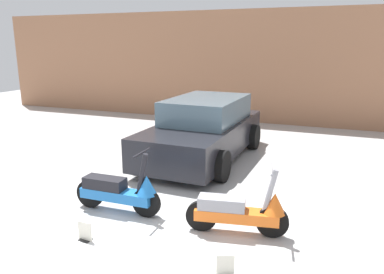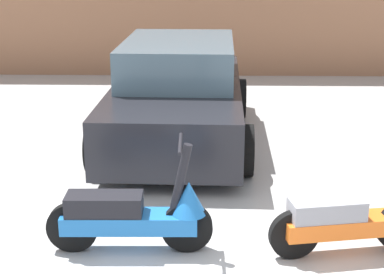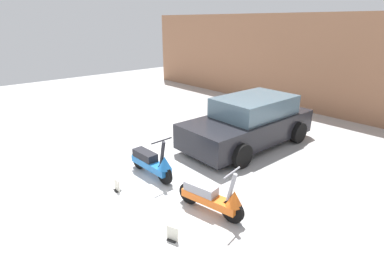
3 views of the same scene
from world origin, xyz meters
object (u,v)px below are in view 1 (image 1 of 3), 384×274
scooter_front_right (241,210)px  placard_near_left_scooter (85,232)px  placard_near_right_scooter (225,267)px  scooter_front_left (121,191)px  car_rear_left (204,130)px

scooter_front_right → placard_near_left_scooter: (-1.85, -0.90, -0.23)m
scooter_front_right → placard_near_right_scooter: (0.07, -0.99, -0.23)m
scooter_front_left → scooter_front_right: size_ratio=1.04×
placard_near_left_scooter → placard_near_right_scooter: 1.93m
scooter_front_left → car_rear_left: car_rear_left is taller
scooter_front_left → placard_near_left_scooter: scooter_front_left is taller
scooter_front_left → placard_near_right_scooter: (1.93, -0.98, -0.24)m
car_rear_left → placard_near_left_scooter: bearing=-1.3°
scooter_front_left → placard_near_left_scooter: 0.93m
placard_near_right_scooter → car_rear_left: bearing=112.6°
car_rear_left → placard_near_left_scooter: size_ratio=15.32×
car_rear_left → placard_near_right_scooter: bearing=24.3°
placard_near_right_scooter → scooter_front_right: bearing=94.3°
scooter_front_left → placard_near_right_scooter: size_ratio=5.49×
scooter_front_right → placard_near_left_scooter: size_ratio=5.27×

